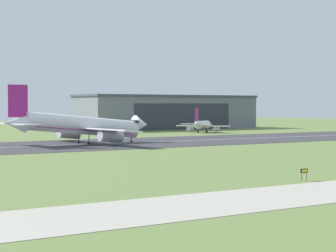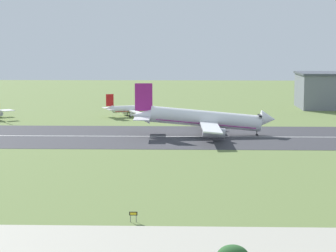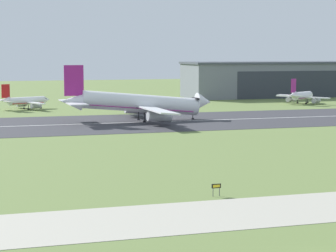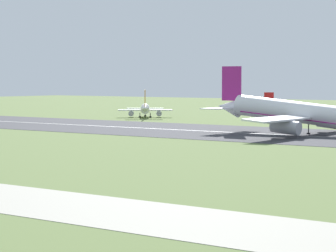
% 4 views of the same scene
% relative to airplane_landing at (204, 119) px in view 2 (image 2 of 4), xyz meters
% --- Properties ---
extents(ground_plane, '(694.73, 694.73, 0.00)m').
position_rel_airplane_landing_xyz_m(ground_plane, '(-14.15, -65.97, -5.10)').
color(ground_plane, olive).
extents(runway_strip, '(454.73, 48.75, 0.06)m').
position_rel_airplane_landing_xyz_m(runway_strip, '(-14.15, -2.94, -5.07)').
color(runway_strip, '#333338').
rests_on(runway_strip, ground_plane).
extents(runway_centreline, '(409.26, 0.70, 0.01)m').
position_rel_airplane_landing_xyz_m(runway_centreline, '(-14.15, -2.94, -5.03)').
color(runway_centreline, silver).
rests_on(runway_centreline, runway_strip).
extents(taxiway_road, '(341.05, 14.89, 0.05)m').
position_rel_airplane_landing_xyz_m(taxiway_road, '(-14.15, -108.97, -5.07)').
color(taxiway_road, '#A8A393').
rests_on(taxiway_road, ground_plane).
extents(airplane_landing, '(45.71, 50.83, 16.39)m').
position_rel_airplane_landing_xyz_m(airplane_landing, '(0.00, 0.00, 0.00)').
color(airplane_landing, white).
rests_on(airplane_landing, ground_plane).
extents(airplane_parked_east, '(19.92, 20.79, 9.05)m').
position_rel_airplane_landing_xyz_m(airplane_parked_east, '(-28.46, 49.79, -2.19)').
color(airplane_parked_east, white).
rests_on(airplane_parked_east, ground_plane).
extents(runway_sign, '(1.36, 0.14, 1.77)m').
position_rel_airplane_landing_xyz_m(runway_sign, '(-14.07, -99.19, -3.79)').
color(runway_sign, '#4C4C51').
rests_on(runway_sign, ground_plane).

